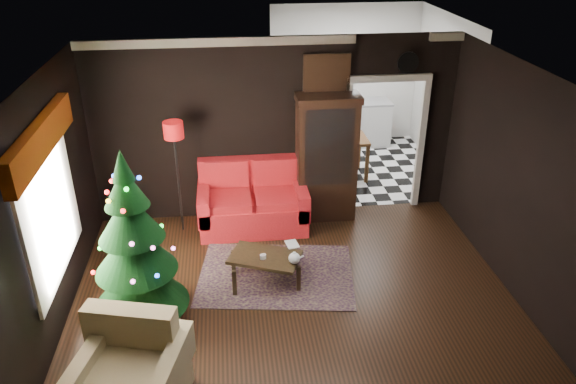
{
  "coord_description": "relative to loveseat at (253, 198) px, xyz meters",
  "views": [
    {
      "loc": [
        -0.74,
        -5.32,
        4.33
      ],
      "look_at": [
        0.0,
        0.9,
        1.15
      ],
      "focal_mm": 34.35,
      "sensor_mm": 36.0,
      "label": 1
    }
  ],
  "objects": [
    {
      "name": "floor",
      "position": [
        0.4,
        -2.05,
        -0.5
      ],
      "size": [
        5.5,
        5.5,
        0.0
      ],
      "primitive_type": "plane",
      "color": "black",
      "rests_on": "ground"
    },
    {
      "name": "ceiling",
      "position": [
        0.4,
        -2.05,
        2.3
      ],
      "size": [
        5.5,
        5.5,
        0.0
      ],
      "primitive_type": "plane",
      "rotation": [
        3.14,
        0.0,
        0.0
      ],
      "color": "white",
      "rests_on": "ground"
    },
    {
      "name": "wall_back",
      "position": [
        0.4,
        0.45,
        0.9
      ],
      "size": [
        5.5,
        0.0,
        5.5
      ],
      "primitive_type": "plane",
      "rotation": [
        1.57,
        0.0,
        0.0
      ],
      "color": "black",
      "rests_on": "ground"
    },
    {
      "name": "wall_front",
      "position": [
        0.4,
        -4.55,
        0.9
      ],
      "size": [
        5.5,
        0.0,
        5.5
      ],
      "primitive_type": "plane",
      "rotation": [
        -1.57,
        0.0,
        0.0
      ],
      "color": "black",
      "rests_on": "ground"
    },
    {
      "name": "wall_left",
      "position": [
        -2.35,
        -2.05,
        0.9
      ],
      "size": [
        0.0,
        5.5,
        5.5
      ],
      "primitive_type": "plane",
      "rotation": [
        1.57,
        0.0,
        1.57
      ],
      "color": "black",
      "rests_on": "ground"
    },
    {
      "name": "wall_right",
      "position": [
        3.15,
        -2.05,
        0.9
      ],
      "size": [
        0.0,
        5.5,
        5.5
      ],
      "primitive_type": "plane",
      "rotation": [
        1.57,
        0.0,
        -1.57
      ],
      "color": "black",
      "rests_on": "ground"
    },
    {
      "name": "doorway",
      "position": [
        2.1,
        0.45,
        0.55
      ],
      "size": [
        1.1,
        0.1,
        2.1
      ],
      "primitive_type": null,
      "color": "beige",
      "rests_on": "ground"
    },
    {
      "name": "left_window",
      "position": [
        -2.31,
        -1.85,
        0.95
      ],
      "size": [
        0.05,
        1.6,
        1.4
      ],
      "primitive_type": "cube",
      "color": "white",
      "rests_on": "wall_left"
    },
    {
      "name": "valance",
      "position": [
        -2.23,
        -1.85,
        1.77
      ],
      "size": [
        0.12,
        2.1,
        0.35
      ],
      "primitive_type": "cube",
      "color": "#6F2905",
      "rests_on": "wall_left"
    },
    {
      "name": "kitchen_floor",
      "position": [
        2.1,
        1.95,
        -0.5
      ],
      "size": [
        3.0,
        3.0,
        0.0
      ],
      "primitive_type": "plane",
      "color": "white",
      "rests_on": "ground"
    },
    {
      "name": "kitchen_window",
      "position": [
        2.1,
        3.4,
        1.2
      ],
      "size": [
        0.7,
        0.06,
        0.7
      ],
      "primitive_type": "cube",
      "color": "white",
      "rests_on": "ground"
    },
    {
      "name": "rug",
      "position": [
        0.22,
        -1.32,
        -0.49
      ],
      "size": [
        2.23,
        1.76,
        0.01
      ],
      "primitive_type": "cube",
      "rotation": [
        0.0,
        0.0,
        -0.15
      ],
      "color": "#64415B",
      "rests_on": "ground"
    },
    {
      "name": "loveseat",
      "position": [
        0.0,
        0.0,
        0.0
      ],
      "size": [
        1.7,
        0.9,
        1.0
      ],
      "primitive_type": null,
      "color": "maroon",
      "rests_on": "ground"
    },
    {
      "name": "curio_cabinet",
      "position": [
        1.15,
        0.22,
        0.45
      ],
      "size": [
        0.9,
        0.45,
        1.9
      ],
      "primitive_type": null,
      "color": "black",
      "rests_on": "ground"
    },
    {
      "name": "floor_lamp",
      "position": [
        -1.08,
        0.03,
        0.33
      ],
      "size": [
        0.39,
        0.39,
        1.82
      ],
      "primitive_type": null,
      "rotation": [
        0.0,
        0.0,
        0.31
      ],
      "color": "black",
      "rests_on": "ground"
    },
    {
      "name": "christmas_tree",
      "position": [
        -1.43,
        -2.01,
        0.55
      ],
      "size": [
        1.31,
        1.31,
        2.11
      ],
      "primitive_type": null,
      "rotation": [
        0.0,
        0.0,
        -0.21
      ],
      "color": "black",
      "rests_on": "ground"
    },
    {
      "name": "armchair",
      "position": [
        -1.37,
        -3.39,
        -0.04
      ],
      "size": [
        1.18,
        1.18,
        0.98
      ],
      "primitive_type": null,
      "rotation": [
        0.0,
        0.0,
        -0.26
      ],
      "color": "beige",
      "rests_on": "ground"
    },
    {
      "name": "coffee_table",
      "position": [
        0.06,
        -1.46,
        -0.29
      ],
      "size": [
        1.02,
        0.83,
        0.4
      ],
      "primitive_type": null,
      "rotation": [
        0.0,
        0.0,
        -0.39
      ],
      "color": "#372212",
      "rests_on": "rug"
    },
    {
      "name": "teapot",
      "position": [
        0.42,
        -1.67,
        -0.01
      ],
      "size": [
        0.17,
        0.17,
        0.16
      ],
      "primitive_type": null,
      "rotation": [
        0.0,
        0.0,
        -0.04
      ],
      "color": "white",
      "rests_on": "coffee_table"
    },
    {
      "name": "cup_a",
      "position": [
        0.03,
        -1.52,
        -0.06
      ],
      "size": [
        0.08,
        0.08,
        0.06
      ],
      "primitive_type": "cylinder",
      "rotation": [
        0.0,
        0.0,
        0.15
      ],
      "color": "silver",
      "rests_on": "coffee_table"
    },
    {
      "name": "cup_b",
      "position": [
        0.04,
        -1.51,
        -0.06
      ],
      "size": [
        0.07,
        0.07,
        0.06
      ],
      "primitive_type": "cylinder",
      "rotation": [
        0.0,
        0.0,
        0.01
      ],
      "color": "white",
      "rests_on": "coffee_table"
    },
    {
      "name": "book",
      "position": [
        0.37,
        -1.25,
        0.01
      ],
      "size": [
        0.15,
        0.04,
        0.21
      ],
      "primitive_type": "imported",
      "rotation": [
        0.0,
        0.0,
        0.18
      ],
      "color": "gray",
      "rests_on": "coffee_table"
    },
    {
      "name": "wall_clock",
      "position": [
        2.35,
        0.4,
        1.88
      ],
      "size": [
        0.32,
        0.32,
        0.06
      ],
      "primitive_type": "cylinder",
      "color": "white",
      "rests_on": "wall_back"
    },
    {
      "name": "painting",
      "position": [
        1.15,
        0.41,
        1.75
      ],
      "size": [
        0.62,
        0.05,
        0.52
      ],
      "primitive_type": "cube",
      "color": "#B17945",
      "rests_on": "wall_back"
    },
    {
      "name": "kitchen_counter",
      "position": [
        2.1,
        3.15,
        -0.05
      ],
      "size": [
        1.8,
        0.6,
        0.9
      ],
      "primitive_type": "cube",
      "color": "silver",
      "rests_on": "ground"
    },
    {
      "name": "kitchen_table",
      "position": [
        1.8,
        1.65,
        -0.12
      ],
      "size": [
        0.7,
        0.7,
        0.75
      ],
      "primitive_type": null,
      "color": "brown",
      "rests_on": "ground"
    }
  ]
}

